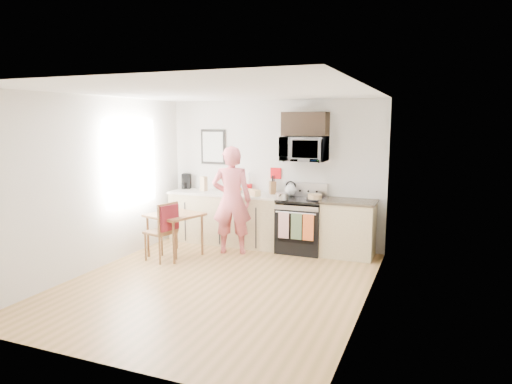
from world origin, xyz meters
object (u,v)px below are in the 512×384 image
at_px(microwave, 304,149).
at_px(person, 232,200).
at_px(range, 301,226).
at_px(cake, 315,197).
at_px(dining_table, 175,219).
at_px(chair, 166,224).

distance_m(microwave, person, 1.50).
height_order(range, person, person).
relative_size(microwave, cake, 2.68).
bearing_deg(dining_table, person, 32.83).
xyz_separation_m(range, person, (-1.07, -0.53, 0.47)).
height_order(person, chair, person).
xyz_separation_m(range, dining_table, (-1.87, -1.04, 0.20)).
bearing_deg(cake, chair, -147.49).
xyz_separation_m(microwave, person, (-1.07, -0.63, -0.85)).
relative_size(microwave, chair, 0.79).
distance_m(range, dining_table, 2.15).
bearing_deg(microwave, person, -149.52).
bearing_deg(dining_table, microwave, 31.50).
bearing_deg(microwave, dining_table, -148.50).
bearing_deg(person, dining_table, 15.34).
relative_size(chair, cake, 3.39).
bearing_deg(microwave, cake, -33.31).
height_order(microwave, cake, microwave).
relative_size(dining_table, cake, 2.89).
height_order(microwave, dining_table, microwave).
distance_m(microwave, dining_table, 2.47).
bearing_deg(microwave, chair, -141.07).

